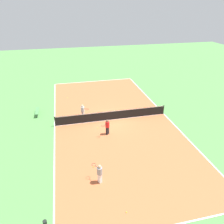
# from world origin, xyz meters

# --- Properties ---
(ground_plane) EXTENTS (80.00, 80.00, 0.00)m
(ground_plane) POSITION_xyz_m (0.00, 0.00, 0.00)
(ground_plane) COLOR #518E47
(court_surface) EXTENTS (11.61, 24.69, 0.02)m
(court_surface) POSITION_xyz_m (0.00, 0.00, 0.01)
(court_surface) COLOR #C66038
(court_surface) RESTS_ON ground_plane
(tennis_net) EXTENTS (11.41, 0.10, 1.03)m
(tennis_net) POSITION_xyz_m (0.00, 0.00, 0.55)
(tennis_net) COLOR black
(tennis_net) RESTS_ON court_surface
(bench) EXTENTS (0.36, 1.82, 0.45)m
(bench) POSITION_xyz_m (7.54, -2.99, 0.39)
(bench) COLOR #4C8C4C
(bench) RESTS_ON ground_plane
(player_coach_red) EXTENTS (0.94, 0.83, 1.49)m
(player_coach_red) POSITION_xyz_m (1.02, 2.56, 0.86)
(player_coach_red) COLOR black
(player_coach_red) RESTS_ON court_surface
(player_far_white) EXTENTS (0.90, 0.88, 1.50)m
(player_far_white) POSITION_xyz_m (2.84, -1.06, 0.87)
(player_far_white) COLOR white
(player_far_white) RESTS_ON court_surface
(player_baseline_gray) EXTENTS (0.75, 0.97, 1.46)m
(player_baseline_gray) POSITION_xyz_m (2.75, 8.25, 0.85)
(player_baseline_gray) COLOR white
(player_baseline_gray) RESTS_ON court_surface
(tennis_ball_near_net) EXTENTS (0.07, 0.07, 0.07)m
(tennis_ball_near_net) POSITION_xyz_m (1.72, 1.34, 0.06)
(tennis_ball_near_net) COLOR #CCE033
(tennis_ball_near_net) RESTS_ON court_surface
(tennis_ball_right_alley) EXTENTS (0.07, 0.07, 0.07)m
(tennis_ball_right_alley) POSITION_xyz_m (1.67, 10.96, 0.06)
(tennis_ball_right_alley) COLOR #CCE033
(tennis_ball_right_alley) RESTS_ON court_surface
(tennis_ball_left_sideline) EXTENTS (0.07, 0.07, 0.07)m
(tennis_ball_left_sideline) POSITION_xyz_m (2.95, 6.69, 0.06)
(tennis_ball_left_sideline) COLOR #CCE033
(tennis_ball_left_sideline) RESTS_ON court_surface
(tennis_ball_far_baseline) EXTENTS (0.07, 0.07, 0.07)m
(tennis_ball_far_baseline) POSITION_xyz_m (4.20, -6.74, 0.06)
(tennis_ball_far_baseline) COLOR #CCE033
(tennis_ball_far_baseline) RESTS_ON court_surface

